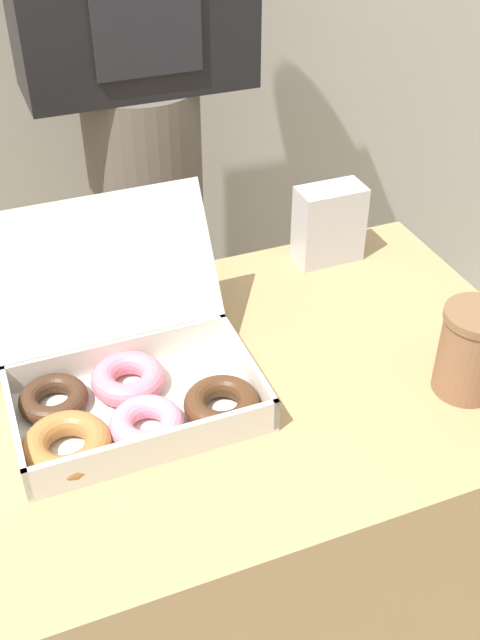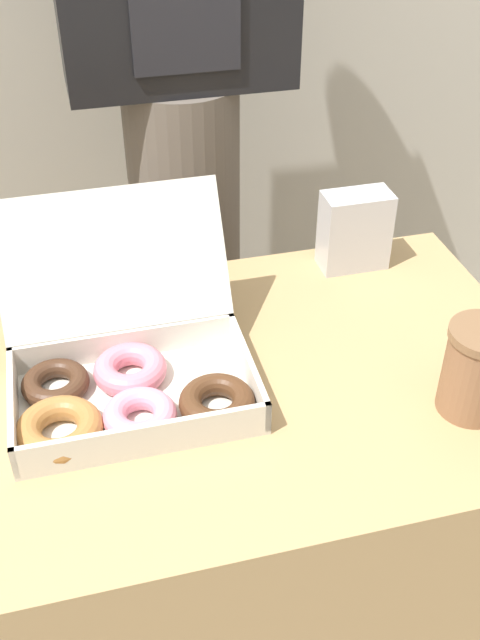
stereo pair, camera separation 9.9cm
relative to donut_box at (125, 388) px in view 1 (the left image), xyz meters
name	(u,v)px [view 1 (the left image)]	position (x,y,z in m)	size (l,w,h in m)	color
table	(169,560)	(0.04, 0.01, -0.41)	(1.16, 0.61, 0.75)	tan
donut_box	(125,388)	(0.00, 0.00, 0.00)	(0.36, 0.34, 0.23)	silver
coffee_cup	(471,351)	(0.46, -0.13, 0.03)	(0.10, 0.10, 0.13)	#8C6042
napkin_holder	(329,224)	(0.43, 0.25, 0.03)	(0.12, 0.06, 0.14)	silver
person_customer	(137,66)	(0.20, 0.60, 0.22)	(0.42, 0.23, 1.84)	#665B51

